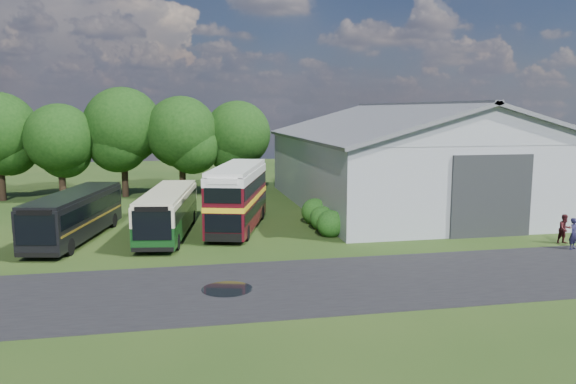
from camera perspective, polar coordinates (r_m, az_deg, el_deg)
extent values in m
plane|color=#1A3210|center=(27.57, -3.64, -7.75)|extent=(120.00, 120.00, 0.00)
cube|color=black|center=(25.32, 4.12, -9.23)|extent=(60.00, 8.00, 0.02)
cylinder|color=black|center=(24.56, -6.21, -9.82)|extent=(2.20, 2.20, 0.01)
cube|color=gray|center=(46.37, 12.28, 2.13)|extent=(18.00, 24.00, 5.50)
cube|color=#2D3033|center=(35.75, 19.98, -0.41)|extent=(5.20, 0.18, 5.00)
cylinder|color=black|center=(53.13, -27.06, 1.04)|extent=(0.56, 0.56, 3.42)
cylinder|color=black|center=(51.03, -21.95, 0.89)|extent=(0.56, 0.56, 3.06)
sphere|color=black|center=(50.72, -22.18, 5.08)|extent=(5.78, 5.78, 5.78)
cylinder|color=black|center=(51.59, -16.24, 1.54)|extent=(0.56, 0.56, 3.60)
sphere|color=black|center=(51.28, -16.44, 6.42)|extent=(6.80, 6.80, 6.80)
cylinder|color=black|center=(50.42, -10.66, 1.41)|extent=(0.56, 0.56, 3.31)
sphere|color=black|center=(50.10, -10.78, 6.01)|extent=(6.26, 6.26, 6.26)
cylinder|color=black|center=(51.51, -5.10, 1.59)|extent=(0.56, 0.56, 3.17)
sphere|color=black|center=(51.20, -5.15, 5.89)|extent=(5.98, 5.98, 5.98)
sphere|color=#194714|center=(34.37, 4.33, -4.50)|extent=(1.70, 1.70, 1.70)
sphere|color=#194714|center=(36.25, 3.48, -3.81)|extent=(1.60, 1.60, 1.60)
sphere|color=#194714|center=(38.15, 2.72, -3.19)|extent=(1.80, 1.80, 1.80)
cube|color=#0E3412|center=(34.86, -12.10, -1.90)|extent=(3.83, 10.40, 2.53)
cube|color=#470A12|center=(36.08, -5.12, -0.33)|extent=(5.03, 9.90, 3.84)
cube|color=black|center=(35.32, -20.81, -2.11)|extent=(4.44, 10.51, 2.55)
imported|color=#1A1836|center=(34.67, 27.04, -3.82)|extent=(0.75, 0.66, 1.74)
imported|color=#391216|center=(35.88, 26.30, -3.42)|extent=(0.86, 0.69, 1.70)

